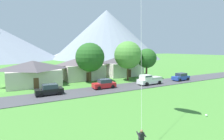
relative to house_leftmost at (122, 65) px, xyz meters
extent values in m
cube|color=#424247|center=(-14.09, -13.17, -2.79)|extent=(160.00, 6.06, 0.08)
cone|color=gray|center=(37.18, 78.20, 14.79)|extent=(77.56, 77.56, 35.25)
cone|color=#8E939E|center=(44.30, 117.88, 6.34)|extent=(77.96, 77.96, 18.33)
cube|color=silver|center=(0.00, 0.00, -1.07)|extent=(9.51, 7.34, 3.53)
pyramid|color=#474247|center=(0.00, 0.00, 1.67)|extent=(10.27, 7.93, 1.94)
cube|color=brown|center=(0.00, -3.69, -1.83)|extent=(0.90, 0.06, 2.00)
cube|color=beige|center=(-22.54, -2.36, -1.25)|extent=(9.66, 7.90, 3.17)
pyramid|color=#474247|center=(-22.54, -2.36, 1.21)|extent=(10.44, 8.53, 1.74)
cube|color=brown|center=(-22.54, -6.33, -1.83)|extent=(0.90, 0.06, 2.00)
cube|color=beige|center=(-11.37, -0.13, -1.09)|extent=(9.09, 7.32, 3.49)
pyramid|color=#564C51|center=(-11.37, -0.13, 1.62)|extent=(9.82, 7.91, 1.92)
cube|color=brown|center=(-11.37, -3.81, -1.83)|extent=(0.90, 0.06, 2.00)
cylinder|color=#4C3823|center=(1.93, -7.95, -1.19)|extent=(0.44, 0.44, 3.28)
sphere|color=#23561E|center=(1.93, -7.95, 2.18)|extent=(4.62, 4.62, 4.62)
cylinder|color=#4C3823|center=(-11.44, -5.15, -1.28)|extent=(0.44, 0.44, 3.11)
sphere|color=#23561E|center=(-11.44, -5.15, 2.61)|extent=(6.23, 6.23, 6.23)
cylinder|color=#4C3823|center=(-3.10, -7.35, -1.08)|extent=(0.44, 0.44, 3.51)
sphere|color=#4C8938|center=(-3.10, -7.35, 3.02)|extent=(6.24, 6.24, 6.24)
cube|color=#2847A8|center=(7.19, -13.63, -2.15)|extent=(4.24, 1.90, 0.80)
cube|color=#2D3847|center=(7.34, -13.63, -1.41)|extent=(2.24, 1.64, 0.68)
cylinder|color=black|center=(5.86, -14.59, -2.43)|extent=(0.65, 0.26, 0.64)
cylinder|color=black|center=(5.82, -12.75, -2.43)|extent=(0.65, 0.26, 0.64)
cylinder|color=black|center=(8.56, -14.52, -2.43)|extent=(0.65, 0.26, 0.64)
cylinder|color=black|center=(8.51, -12.68, -2.43)|extent=(0.65, 0.26, 0.64)
cube|color=black|center=(-21.43, -12.29, -2.15)|extent=(4.23, 1.87, 0.80)
cube|color=#2D3847|center=(-21.28, -12.30, -1.41)|extent=(2.23, 1.62, 0.68)
cylinder|color=black|center=(-22.79, -13.19, -2.43)|extent=(0.64, 0.25, 0.64)
cylinder|color=black|center=(-22.76, -11.35, -2.43)|extent=(0.64, 0.25, 0.64)
cylinder|color=black|center=(-20.09, -13.24, -2.43)|extent=(0.64, 0.25, 0.64)
cylinder|color=black|center=(-20.06, -11.40, -2.43)|extent=(0.64, 0.25, 0.64)
cube|color=red|center=(-11.79, -12.31, -2.15)|extent=(4.28, 2.00, 0.80)
cube|color=#2D3847|center=(-11.64, -12.32, -1.41)|extent=(2.27, 1.69, 0.68)
cylinder|color=black|center=(-13.18, -13.17, -2.43)|extent=(0.65, 0.27, 0.64)
cylinder|color=black|center=(-13.10, -11.33, -2.43)|extent=(0.65, 0.27, 0.64)
cylinder|color=black|center=(-10.49, -13.30, -2.43)|extent=(0.65, 0.27, 0.64)
cylinder|color=black|center=(-10.40, -11.46, -2.43)|extent=(0.65, 0.27, 0.64)
cube|color=white|center=(-2.05, -13.64, -2.08)|extent=(5.24, 2.10, 0.84)
cube|color=white|center=(-3.15, -13.66, -1.21)|extent=(1.93, 1.88, 0.90)
cube|color=#2D3847|center=(-3.15, -13.66, -0.94)|extent=(1.65, 1.91, 0.28)
cube|color=#B7B7B7|center=(-0.90, -13.62, -1.48)|extent=(2.74, 2.01, 0.36)
cylinder|color=black|center=(-3.73, -14.69, -2.37)|extent=(0.77, 0.29, 0.76)
cylinder|color=black|center=(-3.77, -12.65, -2.37)|extent=(0.77, 0.29, 0.76)
cylinder|color=black|center=(-0.33, -14.63, -2.37)|extent=(0.77, 0.29, 0.76)
cylinder|color=black|center=(-0.37, -12.59, -2.37)|extent=(0.77, 0.29, 0.76)
cube|color=black|center=(-18.92, -31.82, -1.66)|extent=(0.36, 0.22, 0.58)
sphere|color=brown|center=(-18.92, -31.82, -1.26)|extent=(0.21, 0.21, 0.21)
cylinder|color=black|center=(-19.14, -31.76, -1.52)|extent=(0.18, 0.55, 0.37)
cylinder|color=black|center=(-18.70, -31.76, -1.52)|extent=(0.18, 0.55, 0.37)
cylinder|color=silver|center=(-17.19, -29.44, 5.51)|extent=(3.50, 4.80, 13.60)
sphere|color=white|center=(-8.45, -29.93, -2.71)|extent=(0.24, 0.24, 0.24)
camera|label=1|loc=(-26.66, -41.20, 4.43)|focal=29.05mm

